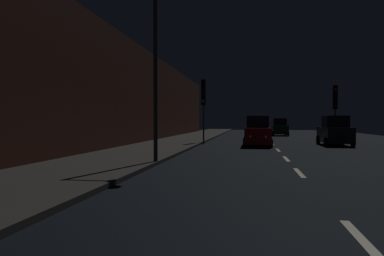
% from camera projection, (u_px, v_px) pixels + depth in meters
% --- Properties ---
extents(ground, '(27.11, 84.00, 0.02)m').
position_uv_depth(ground, '(272.00, 144.00, 26.22)').
color(ground, black).
extents(sidewalk_left, '(4.40, 84.00, 0.15)m').
position_uv_depth(sidewalk_left, '(175.00, 142.00, 27.42)').
color(sidewalk_left, '#33302D').
rests_on(sidewalk_left, ground).
extents(building_facade_left, '(0.80, 63.00, 7.24)m').
position_uv_depth(building_facade_left, '(127.00, 93.00, 24.32)').
color(building_facade_left, '#472319').
rests_on(building_facade_left, ground).
extents(lane_centerline, '(0.16, 23.93, 0.01)m').
position_uv_depth(lane_centerline, '(286.00, 159.00, 16.01)').
color(lane_centerline, beige).
rests_on(lane_centerline, ground).
extents(traffic_light_far_left, '(0.33, 0.47, 4.80)m').
position_uv_depth(traffic_light_far_left, '(204.00, 97.00, 26.33)').
color(traffic_light_far_left, '#38383A').
rests_on(traffic_light_far_left, ground).
extents(traffic_light_far_right, '(0.32, 0.47, 4.56)m').
position_uv_depth(traffic_light_far_right, '(335.00, 101.00, 28.27)').
color(traffic_light_far_right, '#38383A').
rests_on(traffic_light_far_right, ground).
extents(streetlamp_overhead, '(1.70, 0.44, 7.15)m').
position_uv_depth(streetlamp_overhead, '(167.00, 43.00, 13.68)').
color(streetlamp_overhead, '#2D2D30').
rests_on(streetlamp_overhead, ground).
extents(car_approaching_headlights, '(1.89, 4.09, 2.06)m').
position_uv_depth(car_approaching_headlights, '(257.00, 132.00, 24.27)').
color(car_approaching_headlights, maroon).
rests_on(car_approaching_headlights, ground).
extents(car_distant_taillights, '(1.86, 4.04, 2.03)m').
position_uv_depth(car_distant_taillights, '(280.00, 128.00, 41.43)').
color(car_distant_taillights, '#0F3819').
rests_on(car_distant_taillights, ground).
extents(car_parked_right_far, '(1.91, 4.14, 2.09)m').
position_uv_depth(car_parked_right_far, '(335.00, 132.00, 24.97)').
color(car_parked_right_far, black).
rests_on(car_parked_right_far, ground).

